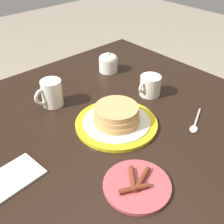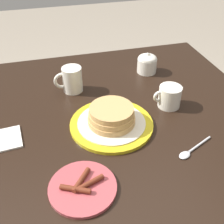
# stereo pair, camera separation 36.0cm
# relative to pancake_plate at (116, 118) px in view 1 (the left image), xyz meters

# --- Properties ---
(dining_table) EXTENTS (1.20, 1.07, 0.77)m
(dining_table) POSITION_rel_pancake_plate_xyz_m (0.03, -0.03, -0.15)
(dining_table) COLOR black
(dining_table) RESTS_ON ground_plane
(pancake_plate) EXTENTS (0.28, 0.28, 0.07)m
(pancake_plate) POSITION_rel_pancake_plate_xyz_m (0.00, 0.00, 0.00)
(pancake_plate) COLOR gold
(pancake_plate) RESTS_ON dining_table
(side_plate_bacon) EXTENTS (0.18, 0.18, 0.02)m
(side_plate_bacon) POSITION_rel_pancake_plate_xyz_m (0.14, 0.23, -0.02)
(side_plate_bacon) COLOR #B2474C
(side_plate_bacon) RESTS_ON dining_table
(coffee_mug) EXTENTS (0.11, 0.08, 0.10)m
(coffee_mug) POSITION_rel_pancake_plate_xyz_m (0.09, -0.25, 0.02)
(coffee_mug) COLOR silver
(coffee_mug) RESTS_ON dining_table
(creamer_pitcher) EXTENTS (0.12, 0.08, 0.09)m
(creamer_pitcher) POSITION_rel_pancake_plate_xyz_m (-0.23, -0.06, 0.01)
(creamer_pitcher) COLOR silver
(creamer_pitcher) RESTS_ON dining_table
(sugar_bowl) EXTENTS (0.08, 0.08, 0.09)m
(sugar_bowl) POSITION_rel_pancake_plate_xyz_m (-0.24, -0.32, 0.01)
(sugar_bowl) COLOR silver
(sugar_bowl) RESTS_ON dining_table
(napkin) EXTENTS (0.20, 0.12, 0.01)m
(napkin) POSITION_rel_pancake_plate_xyz_m (0.39, -0.01, -0.02)
(napkin) COLOR silver
(napkin) RESTS_ON dining_table
(spoon) EXTENTS (0.14, 0.07, 0.01)m
(spoon) POSITION_rel_pancake_plate_xyz_m (-0.20, 0.18, -0.02)
(spoon) COLOR silver
(spoon) RESTS_ON dining_table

